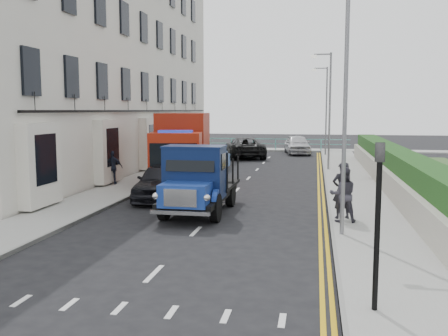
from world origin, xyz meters
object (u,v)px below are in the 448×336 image
at_px(lamp_mid, 328,104).
at_px(pedestrian_east_near, 342,190).
at_px(red_lorry, 183,146).
at_px(parked_car_front, 162,181).
at_px(bedford_lorry, 196,184).
at_px(lamp_near, 341,97).
at_px(lamp_far, 325,106).

distance_m(lamp_mid, pedestrian_east_near, 14.19).
bearing_deg(red_lorry, parked_car_front, -94.64).
bearing_deg(bedford_lorry, lamp_near, -24.38).
height_order(lamp_near, bedford_lorry, lamp_near).
height_order(bedford_lorry, parked_car_front, bedford_lorry).
height_order(lamp_near, red_lorry, lamp_near).
relative_size(lamp_far, red_lorry, 1.01).
relative_size(lamp_mid, lamp_far, 1.00).
relative_size(lamp_far, parked_car_front, 1.60).
distance_m(bedford_lorry, pedestrian_east_near, 4.92).
relative_size(lamp_near, red_lorry, 1.01).
xyz_separation_m(lamp_mid, pedestrian_east_near, (0.22, -13.88, -2.95)).
distance_m(bedford_lorry, red_lorry, 7.71).
height_order(lamp_far, red_lorry, lamp_far).
bearing_deg(parked_car_front, bedford_lorry, -58.37).
bearing_deg(bedford_lorry, lamp_mid, 71.67).
relative_size(lamp_near, pedestrian_east_near, 3.76).
height_order(parked_car_front, pedestrian_east_near, pedestrian_east_near).
bearing_deg(parked_car_front, lamp_mid, 53.23).
relative_size(parked_car_front, pedestrian_east_near, 2.36).
bearing_deg(bedford_lorry, pedestrian_east_near, -0.14).
bearing_deg(lamp_near, pedestrian_east_near, 84.01).
bearing_deg(lamp_near, lamp_mid, 90.00).
xyz_separation_m(lamp_near, bedford_lorry, (-4.70, 2.17, -2.89)).
relative_size(lamp_near, lamp_mid, 1.00).
relative_size(lamp_near, lamp_far, 1.00).
bearing_deg(lamp_near, lamp_far, 90.00).
height_order(red_lorry, pedestrian_east_near, red_lorry).
bearing_deg(pedestrian_east_near, lamp_far, -108.11).
distance_m(lamp_mid, red_lorry, 9.91).
bearing_deg(bedford_lorry, red_lorry, 108.87).
relative_size(lamp_far, bedford_lorry, 1.36).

